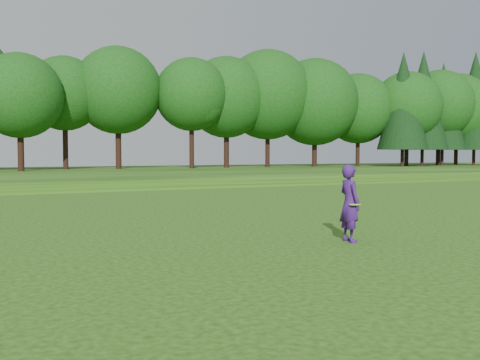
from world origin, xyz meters
name	(u,v)px	position (x,y,z in m)	size (l,w,h in m)	color
ground	(224,261)	(0.00, 0.00, 0.00)	(140.00, 140.00, 0.00)	#19430C
berm	(50,176)	(0.00, 34.00, 0.30)	(130.00, 30.00, 0.60)	#19430C
walking_path	(77,191)	(0.00, 20.00, 0.02)	(130.00, 1.60, 0.04)	gray
treeline	(44,80)	(0.00, 38.00, 8.10)	(104.00, 7.00, 15.00)	#0E4011
woman	(350,203)	(3.57, 0.79, 0.92)	(0.48, 0.69, 1.83)	#3C176A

